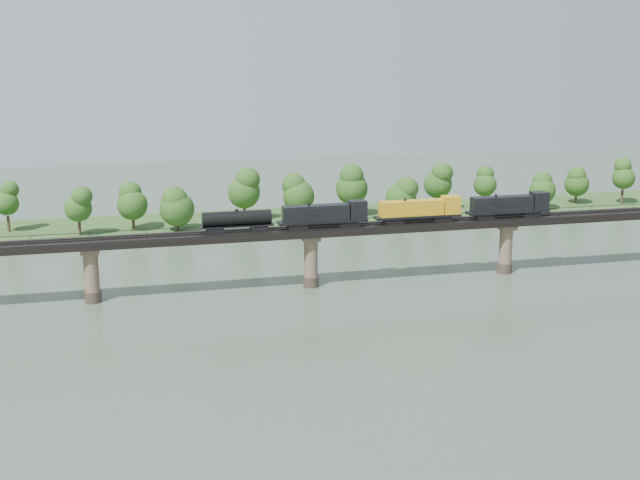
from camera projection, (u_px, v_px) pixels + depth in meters
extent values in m
plane|color=#3A4A3B|center=(354.00, 342.00, 124.22)|extent=(400.00, 400.00, 0.00)
cube|color=#294C1E|center=(263.00, 221.00, 204.25)|extent=(300.00, 24.00, 1.60)
cylinder|color=#473A2D|center=(93.00, 296.00, 143.25)|extent=(3.00, 3.00, 2.00)
cylinder|color=#79634F|center=(91.00, 272.00, 142.17)|extent=(2.60, 2.60, 9.00)
cube|color=#79634F|center=(90.00, 251.00, 141.20)|extent=(3.20, 3.20, 1.00)
cylinder|color=#473A2D|center=(311.00, 281.00, 152.29)|extent=(3.00, 3.00, 2.00)
cylinder|color=#79634F|center=(311.00, 258.00, 151.21)|extent=(2.60, 2.60, 9.00)
cube|color=#79634F|center=(311.00, 238.00, 150.24)|extent=(3.20, 3.20, 1.00)
cylinder|color=#473A2D|center=(504.00, 268.00, 161.34)|extent=(3.00, 3.00, 2.00)
cylinder|color=#79634F|center=(506.00, 246.00, 160.25)|extent=(2.60, 2.60, 9.00)
cube|color=#79634F|center=(507.00, 227.00, 159.29)|extent=(3.20, 3.20, 1.00)
cube|color=black|center=(311.00, 231.00, 149.94)|extent=(220.00, 5.00, 1.50)
cube|color=black|center=(312.00, 228.00, 149.04)|extent=(220.00, 0.12, 0.16)
cube|color=black|center=(310.00, 226.00, 150.45)|extent=(220.00, 0.12, 0.16)
cube|color=black|center=(314.00, 227.00, 147.33)|extent=(220.00, 0.10, 0.10)
cube|color=black|center=(308.00, 221.00, 151.86)|extent=(220.00, 0.10, 0.10)
cube|color=black|center=(314.00, 229.00, 147.41)|extent=(0.08, 0.08, 0.70)
cube|color=black|center=(308.00, 223.00, 151.94)|extent=(0.08, 0.08, 0.70)
cylinder|color=#382619|center=(9.00, 224.00, 189.07)|extent=(0.70, 0.70, 3.71)
sphere|color=#1F4814|center=(7.00, 203.00, 187.87)|extent=(5.67, 5.67, 5.67)
sphere|color=#1F4814|center=(5.00, 190.00, 187.13)|extent=(4.25, 4.25, 4.25)
cylinder|color=#382619|center=(80.00, 228.00, 185.39)|extent=(0.70, 0.70, 3.51)
sphere|color=#1F4814|center=(78.00, 208.00, 184.27)|extent=(6.31, 6.31, 6.31)
sphere|color=#1F4814|center=(77.00, 196.00, 183.56)|extent=(4.73, 4.73, 4.73)
cylinder|color=#382619|center=(133.00, 223.00, 190.55)|extent=(0.70, 0.70, 3.34)
sphere|color=#1F4814|center=(132.00, 205.00, 189.48)|extent=(7.18, 7.18, 7.18)
sphere|color=#1F4814|center=(132.00, 193.00, 188.80)|extent=(5.39, 5.39, 5.39)
cylinder|color=#382619|center=(178.00, 225.00, 190.39)|extent=(0.70, 0.70, 2.83)
sphere|color=#1F4814|center=(177.00, 209.00, 189.48)|extent=(8.26, 8.26, 8.26)
sphere|color=#1F4814|center=(177.00, 199.00, 188.91)|extent=(6.19, 6.19, 6.19)
cylinder|color=#382619|center=(245.00, 213.00, 200.25)|extent=(0.70, 0.70, 3.96)
sphere|color=#1F4814|center=(244.00, 192.00, 198.97)|extent=(8.07, 8.07, 8.07)
sphere|color=#1F4814|center=(244.00, 179.00, 198.18)|extent=(6.05, 6.05, 6.05)
cylinder|color=#382619|center=(299.00, 213.00, 201.95)|extent=(0.70, 0.70, 3.27)
sphere|color=#1F4814|center=(299.00, 196.00, 200.90)|extent=(8.03, 8.03, 8.03)
sphere|color=#1F4814|center=(299.00, 186.00, 200.25)|extent=(6.02, 6.02, 6.02)
cylinder|color=#382619|center=(352.00, 208.00, 206.17)|extent=(0.70, 0.70, 3.92)
sphere|color=#1F4814|center=(352.00, 188.00, 204.91)|extent=(8.29, 8.29, 8.29)
sphere|color=#1F4814|center=(352.00, 176.00, 204.12)|extent=(6.21, 6.21, 6.21)
cylinder|color=#382619|center=(401.00, 213.00, 202.18)|extent=(0.70, 0.70, 3.02)
sphere|color=#1F4814|center=(401.00, 198.00, 201.21)|extent=(7.74, 7.74, 7.74)
sphere|color=#1F4814|center=(401.00, 188.00, 200.60)|extent=(5.80, 5.80, 5.80)
cylinder|color=#382619|center=(437.00, 203.00, 213.26)|extent=(0.70, 0.70, 3.80)
sphere|color=#1F4814|center=(438.00, 184.00, 212.04)|extent=(7.47, 7.47, 7.47)
sphere|color=#1F4814|center=(438.00, 172.00, 211.28)|extent=(5.60, 5.60, 5.60)
cylinder|color=#382619|center=(484.00, 201.00, 216.62)|extent=(0.70, 0.70, 3.38)
sphere|color=#1F4814|center=(485.00, 185.00, 215.53)|extent=(6.23, 6.23, 6.23)
sphere|color=#1F4814|center=(486.00, 175.00, 214.86)|extent=(4.67, 4.67, 4.67)
cylinder|color=#382619|center=(541.00, 204.00, 214.29)|extent=(0.70, 0.70, 2.77)
sphere|color=#1F4814|center=(542.00, 191.00, 213.40)|extent=(7.04, 7.04, 7.04)
sphere|color=#1F4814|center=(543.00, 182.00, 212.84)|extent=(5.28, 5.28, 5.28)
cylinder|color=#382619|center=(576.00, 198.00, 222.16)|extent=(0.70, 0.70, 2.94)
sphere|color=#1F4814|center=(577.00, 184.00, 221.21)|extent=(6.73, 6.73, 6.73)
sphere|color=#1F4814|center=(577.00, 175.00, 220.62)|extent=(5.05, 5.05, 5.05)
cylinder|color=#382619|center=(622.00, 197.00, 221.50)|extent=(0.70, 0.70, 3.94)
sphere|color=#1F4814|center=(624.00, 178.00, 220.24)|extent=(6.17, 6.17, 6.17)
sphere|color=#1F4814|center=(625.00, 166.00, 219.45)|extent=(4.62, 4.62, 4.62)
cube|color=black|center=(530.00, 213.00, 159.80)|extent=(3.59, 2.15, 0.99)
cube|color=black|center=(484.00, 216.00, 157.57)|extent=(3.59, 2.15, 0.99)
cube|color=black|center=(508.00, 211.00, 158.53)|extent=(17.05, 2.69, 0.45)
cube|color=black|center=(502.00, 204.00, 157.83)|extent=(12.56, 2.42, 2.87)
cube|color=black|center=(539.00, 200.00, 159.59)|extent=(3.23, 2.69, 3.41)
cylinder|color=black|center=(507.00, 214.00, 158.65)|extent=(5.38, 1.26, 1.26)
cube|color=black|center=(442.00, 218.00, 155.54)|extent=(3.59, 2.15, 0.99)
cube|color=black|center=(393.00, 221.00, 153.31)|extent=(3.59, 2.15, 0.99)
cube|color=black|center=(418.00, 216.00, 154.27)|extent=(17.05, 2.69, 0.45)
cube|color=gold|center=(411.00, 208.00, 153.57)|extent=(12.56, 2.42, 2.87)
cube|color=gold|center=(451.00, 205.00, 155.33)|extent=(3.23, 2.69, 3.41)
cylinder|color=black|center=(418.00, 219.00, 154.39)|extent=(5.38, 1.26, 1.26)
cube|color=black|center=(348.00, 223.00, 151.28)|extent=(3.59, 2.15, 0.99)
cube|color=black|center=(297.00, 226.00, 149.05)|extent=(3.59, 2.15, 0.99)
cube|color=black|center=(323.00, 221.00, 150.01)|extent=(17.05, 2.69, 0.45)
cube|color=black|center=(316.00, 213.00, 149.31)|extent=(12.56, 2.42, 2.87)
cube|color=black|center=(357.00, 209.00, 151.07)|extent=(3.23, 2.69, 3.41)
cylinder|color=black|center=(323.00, 224.00, 150.13)|extent=(5.38, 1.26, 1.26)
cube|color=black|center=(259.00, 228.00, 147.43)|extent=(3.14, 1.97, 0.99)
cube|color=black|center=(215.00, 230.00, 145.60)|extent=(3.14, 1.97, 0.99)
cube|color=black|center=(237.00, 226.00, 146.37)|extent=(13.46, 2.15, 0.27)
cylinder|color=black|center=(237.00, 218.00, 146.03)|extent=(12.56, 2.69, 2.69)
cylinder|color=black|center=(237.00, 210.00, 145.68)|extent=(0.63, 0.63, 0.45)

